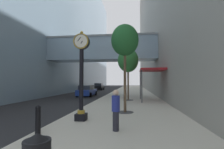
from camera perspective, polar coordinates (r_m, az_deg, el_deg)
The scene contains 11 objects.
ground_plane at distance 28.76m, azimuth -0.64°, elevation -6.65°, with size 110.00×110.00×0.00m, color #262628.
sidewalk_right at distance 31.48m, azimuth 6.60°, elevation -6.13°, with size 7.12×80.00×0.14m, color beige.
building_block_left at distance 37.98m, azimuth -19.55°, elevation 19.77°, with size 24.12×80.00×32.88m.
street_clock at distance 8.80m, azimuth -10.61°, elevation 1.30°, with size 0.84×0.55×4.72m.
bollard_second at distance 7.18m, azimuth -24.35°, elevation -13.88°, with size 0.22×0.22×1.12m.
street_tree_near at distance 11.16m, azimuth 4.49°, elevation 11.51°, with size 1.83×1.83×5.83m.
street_tree_mid_near at distance 17.88m, azimuth 5.61°, elevation 4.82°, with size 2.23×2.23×5.57m.
pedestrian_walking at distance 6.91m, azimuth 1.33°, elevation -11.90°, with size 0.47×0.47×1.69m.
storefront_awning at distance 17.40m, azimuth 13.58°, elevation 1.37°, with size 2.40×3.60×3.30m.
car_blue_near at distance 24.04m, azimuth -8.74°, elevation -5.64°, with size 2.11×4.69×1.58m.
car_black_mid at distance 39.99m, azimuth -4.62°, elevation -4.26°, with size 2.11×4.08×1.67m.
Camera 1 is at (3.99, -1.40, 2.19)m, focal length 26.25 mm.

